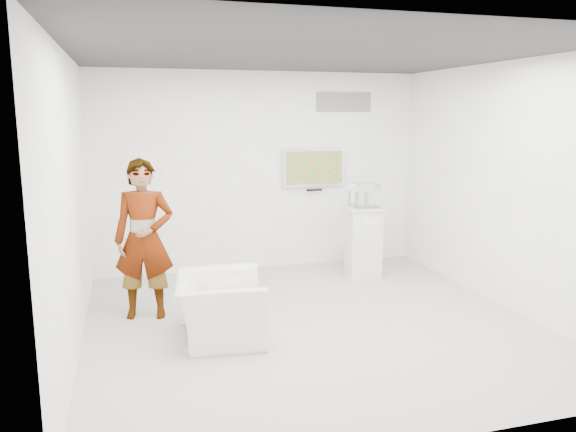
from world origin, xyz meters
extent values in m
cube|color=#A8A29A|center=(0.00, 0.00, 0.01)|extent=(5.00, 5.00, 0.01)
cube|color=#2E2D30|center=(0.00, 0.00, 3.00)|extent=(5.00, 5.00, 0.01)
cube|color=white|center=(0.00, 2.50, 1.50)|extent=(5.00, 0.01, 3.00)
cube|color=white|center=(0.00, -2.50, 1.50)|extent=(5.00, 0.01, 3.00)
cube|color=white|center=(-2.50, 0.00, 1.50)|extent=(0.01, 5.00, 3.00)
cube|color=white|center=(2.50, 0.00, 1.50)|extent=(0.01, 5.00, 3.00)
cube|color=silver|center=(0.85, 2.45, 1.55)|extent=(1.00, 0.08, 0.60)
cube|color=slate|center=(1.35, 2.49, 2.55)|extent=(0.90, 0.02, 0.30)
imported|color=silver|center=(-1.79, 0.76, 0.94)|extent=(0.75, 0.56, 1.87)
imported|color=silver|center=(-1.06, -0.14, 0.34)|extent=(1.02, 1.14, 0.68)
cube|color=silver|center=(1.35, 1.61, 0.52)|extent=(0.56, 0.56, 1.03)
cylinder|color=silver|center=(1.42, 2.36, 0.12)|extent=(0.17, 0.17, 0.25)
cube|color=silver|center=(1.35, 1.61, 1.21)|extent=(0.36, 0.36, 0.35)
cube|color=silver|center=(1.35, 1.61, 1.14)|extent=(0.08, 0.16, 0.22)
cube|color=silver|center=(-1.52, 0.87, 1.69)|extent=(0.07, 0.15, 0.04)
camera|label=1|loc=(-1.95, -5.81, 2.37)|focal=35.00mm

